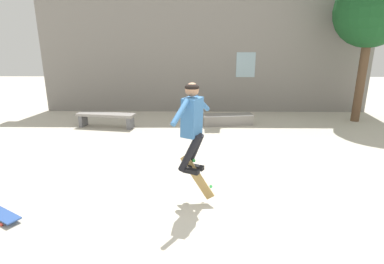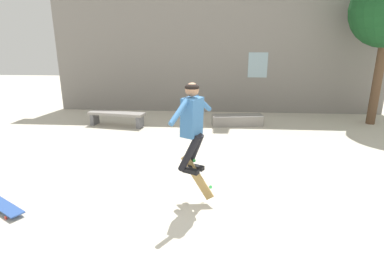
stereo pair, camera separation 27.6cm
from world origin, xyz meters
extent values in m
plane|color=beige|center=(0.00, 0.00, 0.00)|extent=(40.00, 40.00, 0.00)
cube|color=gray|center=(0.00, 7.36, 2.19)|extent=(12.26, 0.40, 4.39)
cube|color=#99B7C6|center=(1.48, 7.15, 1.78)|extent=(0.70, 0.02, 0.90)
cylinder|color=brown|center=(5.05, 5.75, 1.34)|extent=(0.27, 0.27, 2.67)
cube|color=gray|center=(-3.16, 4.83, 0.40)|extent=(1.86, 0.71, 0.08)
cube|color=slate|center=(-3.94, 4.95, 0.18)|extent=(0.18, 0.38, 0.36)
cube|color=slate|center=(-2.38, 4.70, 0.18)|extent=(0.18, 0.38, 0.36)
cube|color=gray|center=(0.66, 5.19, 0.17)|extent=(1.65, 0.67, 0.35)
cube|color=#B7B7BC|center=(0.70, 4.97, 0.34)|extent=(1.59, 0.27, 0.02)
cube|color=teal|center=(-0.41, 0.26, 1.44)|extent=(0.37, 0.41, 0.61)
sphere|color=#A37556|center=(-0.41, 0.26, 1.86)|extent=(0.28, 0.28, 0.21)
ellipsoid|color=black|center=(-0.41, 0.26, 1.90)|extent=(0.29, 0.29, 0.12)
cylinder|color=black|center=(-0.37, 0.33, 0.87)|extent=(0.34, 0.33, 0.64)
cube|color=black|center=(-0.34, 0.32, 0.58)|extent=(0.28, 0.20, 0.07)
cylinder|color=black|center=(-0.44, 0.18, 0.87)|extent=(0.40, 0.19, 0.64)
cube|color=black|center=(-0.42, 0.17, 0.58)|extent=(0.28, 0.20, 0.07)
cylinder|color=teal|center=(-0.25, 0.59, 1.59)|extent=(0.28, 0.46, 0.33)
cylinder|color=teal|center=(-0.57, -0.07, 1.59)|extent=(0.28, 0.46, 0.33)
cube|color=#AD894C|center=(-0.32, 0.27, 0.43)|extent=(0.57, 0.35, 0.75)
cylinder|color=green|center=(-0.10, 0.18, 0.31)|extent=(0.07, 0.07, 0.06)
cylinder|color=green|center=(-0.22, 0.28, 0.18)|extent=(0.07, 0.07, 0.06)
cylinder|color=green|center=(-0.38, 0.33, 0.69)|extent=(0.07, 0.07, 0.06)
cylinder|color=green|center=(-0.49, 0.43, 0.57)|extent=(0.07, 0.07, 0.06)
cube|color=#2D519E|center=(-3.31, -0.28, 0.07)|extent=(0.84, 0.62, 0.02)
cylinder|color=#DB3D33|center=(-3.47, -0.05, 0.03)|extent=(0.05, 0.04, 0.05)
cylinder|color=#DB3D33|center=(-3.14, -0.51, 0.03)|extent=(0.05, 0.04, 0.05)
cylinder|color=#DB3D33|center=(-3.02, -0.32, 0.03)|extent=(0.05, 0.04, 0.05)
camera|label=1|loc=(-0.33, -4.21, 2.52)|focal=28.00mm
camera|label=2|loc=(-0.06, -4.20, 2.52)|focal=28.00mm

